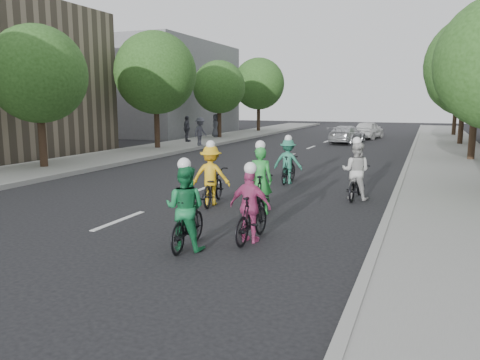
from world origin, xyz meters
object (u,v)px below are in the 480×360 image
Objects in this scene: cyclist_1 at (261,188)px; spectator_0 at (200,132)px; spectator_1 at (187,129)px; spectator_2 at (216,126)px; follow_car_lead at (347,134)px; cyclist_5 at (212,181)px; cyclist_0 at (356,177)px; cyclist_4 at (186,215)px; follow_car_trail at (368,130)px; cyclist_2 at (251,213)px; cyclist_3 at (288,165)px.

spectator_0 reaches higher than cyclist_1.
spectator_2 is (0.04, 4.65, 0.00)m from spectator_1.
follow_car_lead is 11.10m from spectator_1.
cyclist_1 is 0.45× the size of follow_car_lead.
cyclist_5 is at bearing 97.39° from follow_car_lead.
cyclist_0 is 1.06× the size of spectator_0.
cyclist_5 is (-1.27, 3.84, -0.02)m from cyclist_4.
spectator_2 is (-10.07, 0.09, 0.43)m from follow_car_lead.
spectator_2 is (-10.94, -4.78, 0.35)m from follow_car_trail.
cyclist_0 reaches higher than cyclist_4.
spectator_1 is (-10.11, -4.56, 0.42)m from follow_car_lead.
cyclist_5 is at bearing -49.45° from cyclist_2.
cyclist_0 is 6.53m from cyclist_4.
cyclist_3 reaches higher than follow_car_trail.
cyclist_5 reaches higher than cyclist_3.
cyclist_0 reaches higher than cyclist_5.
cyclist_0 is at bearing 144.55° from cyclist_3.
cyclist_3 is 16.64m from spectator_1.
spectator_1 is at bearing -70.17° from cyclist_5.
cyclist_1 is at bearing 97.68° from cyclist_3.
cyclist_1 is at bearing 152.59° from cyclist_5.
cyclist_0 is at bearing -117.60° from cyclist_4.
spectator_0 is at bearing -146.06° from spectator_1.
cyclist_0 is 19.36m from follow_car_lead.
cyclist_1 is 0.47× the size of follow_car_trail.
spectator_1 is (-11.07, 20.60, 0.35)m from cyclist_4.
cyclist_2 is at bearing 117.38° from cyclist_5.
cyclist_3 is at bearing -138.05° from spectator_2.
cyclist_1 is 24.69m from spectator_2.
cyclist_4 reaches higher than cyclist_2.
cyclist_1 is 2.52m from cyclist_2.
cyclist_4 is (-0.36, -3.35, 0.03)m from cyclist_1.
spectator_1 is at bearing -49.14° from cyclist_3.
cyclist_2 is 24.33m from follow_car_lead.
cyclist_3 is 22.07m from follow_car_trail.
cyclist_0 is 3.21m from cyclist_3.
spectator_0 is at bearing -72.69° from cyclist_5.
cyclist_0 is 0.98× the size of cyclist_1.
cyclist_3 is at bearing -148.55° from spectator_1.
cyclist_1 is 4.65m from cyclist_3.
cyclist_3 is (-2.61, 1.88, 0.01)m from cyclist_0.
follow_car_trail is 11.95m from spectator_2.
cyclist_0 is 3.40m from cyclist_1.
cyclist_2 is 0.94× the size of spectator_2.
cyclist_2 is at bearing 100.30° from cyclist_3.
spectator_2 is at bearing -71.84° from cyclist_1.
spectator_0 is (-8.86, 18.24, 0.35)m from cyclist_4.
cyclist_5 is (-3.64, -2.24, 0.01)m from cyclist_0.
follow_car_lead is at bearing -77.39° from cyclist_0.
cyclist_4 is at bearing 71.43° from cyclist_0.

